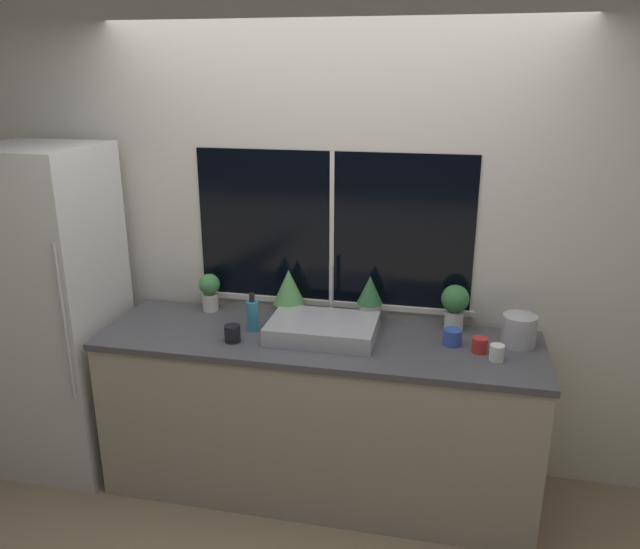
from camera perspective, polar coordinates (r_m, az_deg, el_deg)
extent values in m
plane|color=#937F60|center=(3.49, -1.37, -21.81)|extent=(14.00, 14.00, 0.00)
cube|color=silver|center=(3.49, 1.22, 3.34)|extent=(8.00, 0.06, 2.70)
cube|color=black|center=(3.44, 1.11, 4.24)|extent=(1.54, 0.01, 0.84)
cube|color=silver|center=(3.44, 1.09, 4.21)|extent=(0.02, 0.01, 0.84)
cube|color=silver|center=(3.57, 1.05, -2.61)|extent=(1.60, 0.04, 0.03)
cube|color=silver|center=(5.03, -21.63, 6.67)|extent=(0.06, 7.00, 2.70)
cube|color=#B2A893|center=(3.50, -0.15, -12.93)|extent=(2.29, 0.65, 0.88)
cube|color=#4C4C51|center=(3.28, -0.16, -6.09)|extent=(2.31, 0.67, 0.03)
cube|color=silver|center=(3.84, -23.12, -3.24)|extent=(0.64, 0.62, 1.87)
cylinder|color=silver|center=(3.41, -22.32, -4.15)|extent=(0.02, 0.02, 0.84)
cube|color=#ADADB2|center=(3.27, 0.25, -4.96)|extent=(0.56, 0.38, 0.09)
cylinder|color=#B7B7BC|center=(3.49, 1.01, -4.01)|extent=(0.04, 0.04, 0.03)
cylinder|color=#B7B7BC|center=(3.43, 1.02, -1.53)|extent=(0.02, 0.02, 0.29)
cylinder|color=silver|center=(3.68, -10.00, -2.51)|extent=(0.09, 0.09, 0.10)
sphere|color=#478E4C|center=(3.64, -10.09, -0.88)|extent=(0.12, 0.12, 0.12)
cylinder|color=silver|center=(3.54, -2.83, -3.25)|extent=(0.12, 0.12, 0.08)
cone|color=#569951|center=(3.49, -2.87, -1.12)|extent=(0.18, 0.18, 0.20)
cylinder|color=silver|center=(3.45, 4.53, -3.55)|extent=(0.12, 0.12, 0.12)
cone|color=#2D6638|center=(3.40, 4.59, -1.40)|extent=(0.14, 0.14, 0.16)
cylinder|color=silver|center=(3.42, 12.12, -4.17)|extent=(0.10, 0.10, 0.11)
sphere|color=#387A3D|center=(3.38, 12.26, -2.17)|extent=(0.15, 0.15, 0.15)
cylinder|color=teal|center=(3.35, -6.19, -3.80)|extent=(0.06, 0.06, 0.17)
cylinder|color=black|center=(3.32, -6.25, -2.10)|extent=(0.03, 0.03, 0.05)
cylinder|color=#B72D28|center=(3.20, 14.40, -6.25)|extent=(0.08, 0.08, 0.08)
cylinder|color=black|center=(3.25, -8.01, -5.37)|extent=(0.08, 0.08, 0.09)
cylinder|color=white|center=(3.14, 15.86, -6.90)|extent=(0.07, 0.07, 0.08)
cylinder|color=#3351AD|center=(3.25, 12.00, -5.62)|extent=(0.10, 0.10, 0.08)
cylinder|color=#B2B2B7|center=(3.32, 17.75, -4.89)|extent=(0.17, 0.17, 0.16)
cone|color=#B2B2B7|center=(3.29, 17.90, -3.46)|extent=(0.15, 0.15, 0.02)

